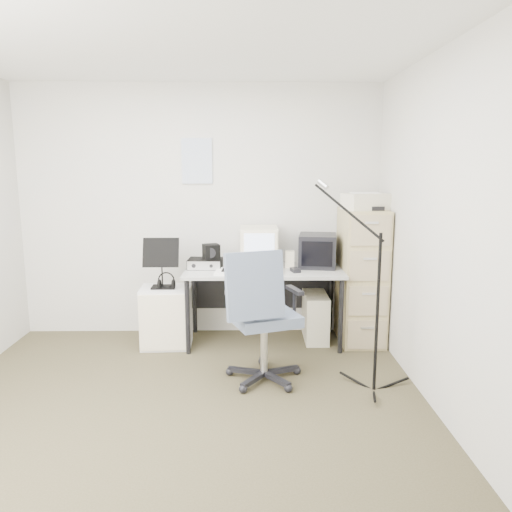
{
  "coord_description": "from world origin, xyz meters",
  "views": [
    {
      "loc": [
        0.49,
        -3.22,
        1.72
      ],
      "look_at": [
        0.55,
        0.95,
        0.95
      ],
      "focal_mm": 35.0,
      "sensor_mm": 36.0,
      "label": 1
    }
  ],
  "objects_px": {
    "filing_cabinet": "(361,276)",
    "office_chair": "(264,315)",
    "desk": "(263,306)",
    "side_cart": "(166,317)"
  },
  "relations": [
    {
      "from": "desk",
      "to": "filing_cabinet",
      "type": "bearing_deg",
      "value": 1.81
    },
    {
      "from": "filing_cabinet",
      "to": "office_chair",
      "type": "relative_size",
      "value": 1.19
    },
    {
      "from": "filing_cabinet",
      "to": "office_chair",
      "type": "bearing_deg",
      "value": -136.97
    },
    {
      "from": "office_chair",
      "to": "desk",
      "type": "bearing_deg",
      "value": 69.19
    },
    {
      "from": "desk",
      "to": "side_cart",
      "type": "relative_size",
      "value": 2.61
    },
    {
      "from": "desk",
      "to": "side_cart",
      "type": "xyz_separation_m",
      "value": [
        -0.93,
        -0.09,
        -0.08
      ]
    },
    {
      "from": "side_cart",
      "to": "office_chair",
      "type": "bearing_deg",
      "value": -43.58
    },
    {
      "from": "filing_cabinet",
      "to": "office_chair",
      "type": "height_order",
      "value": "filing_cabinet"
    },
    {
      "from": "office_chair",
      "to": "filing_cabinet",
      "type": "bearing_deg",
      "value": 23.59
    },
    {
      "from": "filing_cabinet",
      "to": "desk",
      "type": "height_order",
      "value": "filing_cabinet"
    }
  ]
}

